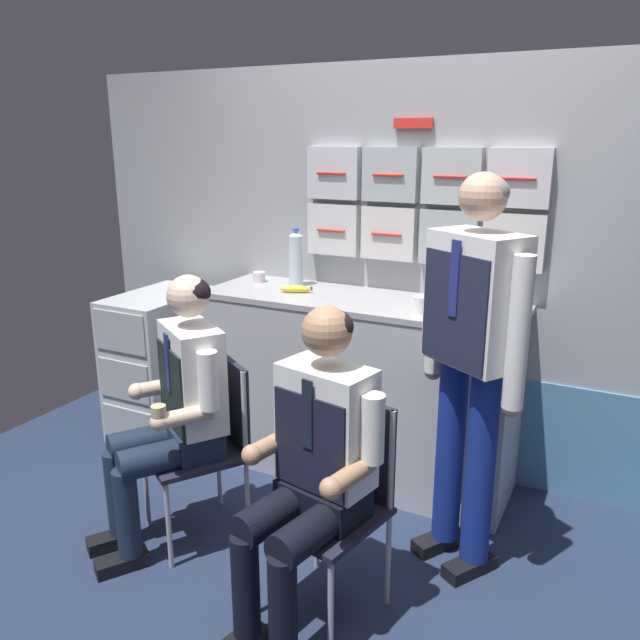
# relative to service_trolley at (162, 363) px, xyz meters

# --- Properties ---
(ground) EXTENTS (4.80, 4.80, 0.04)m
(ground) POSITION_rel_service_trolley_xyz_m (1.44, -0.92, -0.51)
(ground) COLOR #1F2B43
(galley_bulkhead) EXTENTS (4.20, 0.14, 2.15)m
(galley_bulkhead) POSITION_rel_service_trolley_xyz_m (1.43, 0.45, 0.58)
(galley_bulkhead) COLOR #999CA0
(galley_bulkhead) RESTS_ON ground
(galley_counter) EXTENTS (1.67, 0.53, 0.98)m
(galley_counter) POSITION_rel_service_trolley_xyz_m (1.19, 0.17, 0.01)
(galley_counter) COLOR #AFB0B3
(galley_counter) RESTS_ON ground
(service_trolley) EXTENTS (0.40, 0.65, 0.91)m
(service_trolley) POSITION_rel_service_trolley_xyz_m (0.00, 0.00, 0.00)
(service_trolley) COLOR black
(service_trolley) RESTS_ON ground
(folding_chair_left) EXTENTS (0.55, 0.55, 0.83)m
(folding_chair_left) POSITION_rel_service_trolley_xyz_m (0.82, -0.62, 0.02)
(folding_chair_left) COLOR #A8AAAF
(folding_chair_left) RESTS_ON ground
(crew_member_left) EXTENTS (0.60, 0.66, 1.23)m
(crew_member_left) POSITION_rel_service_trolley_xyz_m (0.73, -0.75, 0.18)
(crew_member_left) COLOR black
(crew_member_left) RESTS_ON ground
(folding_chair_right) EXTENTS (0.48, 0.48, 0.83)m
(folding_chair_right) POSITION_rel_service_trolley_xyz_m (1.53, -0.78, 0.02)
(folding_chair_right) COLOR #A8AAAF
(folding_chair_right) RESTS_ON ground
(crew_member_right) EXTENTS (0.50, 0.64, 1.22)m
(crew_member_right) POSITION_rel_service_trolley_xyz_m (1.49, -0.94, 0.18)
(crew_member_right) COLOR black
(crew_member_right) RESTS_ON ground
(crew_member_standing) EXTENTS (0.46, 0.39, 1.66)m
(crew_member_standing) POSITION_rel_service_trolley_xyz_m (1.89, -0.33, 0.50)
(crew_member_standing) COLOR black
(crew_member_standing) RESTS_ON ground
(water_bottle_clear) EXTENTS (0.08, 0.08, 0.32)m
(water_bottle_clear) POSITION_rel_service_trolley_xyz_m (0.76, 0.28, 0.65)
(water_bottle_clear) COLOR silver
(water_bottle_clear) RESTS_ON galley_counter
(sparkling_bottle_green) EXTENTS (0.06, 0.06, 0.28)m
(sparkling_bottle_green) POSITION_rel_service_trolley_xyz_m (1.77, 0.11, 0.63)
(sparkling_bottle_green) COLOR silver
(sparkling_bottle_green) RESTS_ON galley_counter
(coffee_cup_spare) EXTENTS (0.07, 0.07, 0.09)m
(coffee_cup_spare) POSITION_rel_service_trolley_xyz_m (1.55, 0.22, 0.54)
(coffee_cup_spare) COLOR silver
(coffee_cup_spare) RESTS_ON galley_counter
(paper_cup_blue) EXTENTS (0.07, 0.07, 0.06)m
(paper_cup_blue) POSITION_rel_service_trolley_xyz_m (0.53, 0.26, 0.53)
(paper_cup_blue) COLOR silver
(paper_cup_blue) RESTS_ON galley_counter
(coffee_cup_white) EXTENTS (0.07, 0.07, 0.08)m
(coffee_cup_white) POSITION_rel_service_trolley_xyz_m (1.55, 0.04, 0.54)
(coffee_cup_white) COLOR white
(coffee_cup_white) RESTS_ON galley_counter
(snack_banana) EXTENTS (0.17, 0.10, 0.04)m
(snack_banana) POSITION_rel_service_trolley_xyz_m (0.84, 0.13, 0.52)
(snack_banana) COLOR yellow
(snack_banana) RESTS_ON galley_counter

